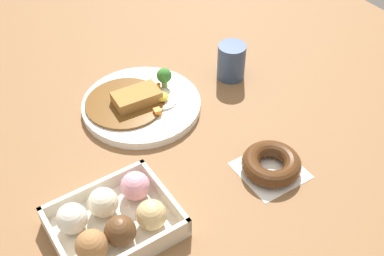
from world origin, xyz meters
The scene contains 5 objects.
ground_plane centered at (0.00, 0.00, 0.00)m, with size 1.60×1.60×0.00m, color brown.
curry_plate centered at (-0.02, -0.06, 0.01)m, with size 0.26×0.26×0.06m.
donut_box centered at (0.17, 0.19, 0.03)m, with size 0.20×0.16×0.06m.
chocolate_ring_donut centered at (-0.14, 0.23, 0.02)m, with size 0.12×0.12×0.04m.
coffee_mug centered at (-0.25, -0.05, 0.04)m, with size 0.06×0.06×0.08m, color #33476B.
Camera 1 is at (0.32, 0.66, 0.68)m, focal length 45.05 mm.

